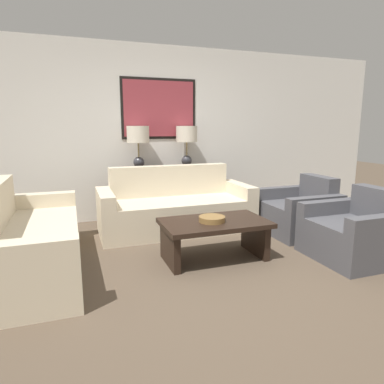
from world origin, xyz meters
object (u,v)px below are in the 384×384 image
(table_lamp_left, at_px, (138,139))
(table_lamp_right, at_px, (187,138))
(armchair_near_back_wall, at_px, (299,213))
(armchair_near_camera, at_px, (354,234))
(console_table, at_px, (164,194))
(decorative_bowl, at_px, (212,219))
(coffee_table, at_px, (214,231))
(couch_by_back_wall, at_px, (176,209))
(couch_by_side, at_px, (28,243))

(table_lamp_left, xyz_separation_m, table_lamp_right, (0.76, 0.00, 0.00))
(armchair_near_back_wall, bearing_deg, armchair_near_camera, -90.00)
(armchair_near_back_wall, bearing_deg, table_lamp_left, 145.31)
(console_table, distance_m, table_lamp_left, 0.93)
(decorative_bowl, relative_size, armchair_near_camera, 0.32)
(coffee_table, bearing_deg, armchair_near_back_wall, 18.35)
(armchair_near_camera, bearing_deg, table_lamp_left, 129.91)
(armchair_near_back_wall, bearing_deg, table_lamp_right, 131.18)
(console_table, distance_m, coffee_table, 1.82)
(decorative_bowl, bearing_deg, table_lamp_right, 79.66)
(console_table, xyz_separation_m, armchair_near_camera, (1.54, -2.30, -0.12))
(couch_by_back_wall, xyz_separation_m, armchair_near_back_wall, (1.54, -0.69, -0.02))
(table_lamp_right, distance_m, couch_by_back_wall, 1.21)
(table_lamp_right, bearing_deg, armchair_near_camera, -63.14)
(console_table, height_order, armchair_near_camera, console_table)
(table_lamp_right, relative_size, coffee_table, 0.56)
(coffee_table, height_order, armchair_near_back_wall, armchair_near_back_wall)
(table_lamp_right, bearing_deg, coffee_table, -99.22)
(console_table, height_order, table_lamp_left, table_lamp_left)
(console_table, distance_m, decorative_bowl, 1.84)
(couch_by_back_wall, bearing_deg, coffee_table, -85.89)
(console_table, bearing_deg, couch_by_side, -140.15)
(table_lamp_left, distance_m, decorative_bowl, 2.04)
(console_table, distance_m, couch_by_back_wall, 0.64)
(armchair_near_camera, bearing_deg, armchair_near_back_wall, 90.00)
(couch_by_back_wall, distance_m, couch_by_side, 1.99)
(couch_by_side, bearing_deg, table_lamp_right, 34.56)
(console_table, xyz_separation_m, table_lamp_left, (-0.38, 0.00, 0.85))
(coffee_table, distance_m, decorative_bowl, 0.15)
(coffee_table, bearing_deg, couch_by_side, 170.37)
(table_lamp_left, xyz_separation_m, couch_by_side, (-1.41, -1.49, -0.95))
(console_table, bearing_deg, table_lamp_left, 180.00)
(table_lamp_right, relative_size, armchair_near_back_wall, 0.73)
(decorative_bowl, bearing_deg, armchair_near_camera, -17.16)
(decorative_bowl, height_order, armchair_near_back_wall, armchair_near_back_wall)
(couch_by_side, distance_m, decorative_bowl, 1.87)
(couch_by_side, xyz_separation_m, armchair_near_camera, (3.33, -0.80, -0.02))
(couch_by_side, xyz_separation_m, armchair_near_back_wall, (3.33, 0.17, -0.02))
(couch_by_side, xyz_separation_m, coffee_table, (1.88, -0.32, 0.02))
(console_table, distance_m, table_lamp_right, 0.93)
(table_lamp_left, xyz_separation_m, armchair_near_camera, (1.92, -2.30, -0.98))
(console_table, distance_m, armchair_near_camera, 2.77)
(table_lamp_right, distance_m, armchair_near_back_wall, 2.02)
(couch_by_back_wall, bearing_deg, table_lamp_right, 59.26)
(table_lamp_left, relative_size, armchair_near_back_wall, 0.73)
(table_lamp_left, distance_m, table_lamp_right, 0.76)
(armchair_near_back_wall, xyz_separation_m, armchair_near_camera, (0.00, -0.97, 0.00))
(couch_by_side, relative_size, coffee_table, 1.83)
(couch_by_back_wall, bearing_deg, armchair_near_back_wall, -24.19)
(couch_by_back_wall, xyz_separation_m, couch_by_side, (-1.79, -0.86, 0.00))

